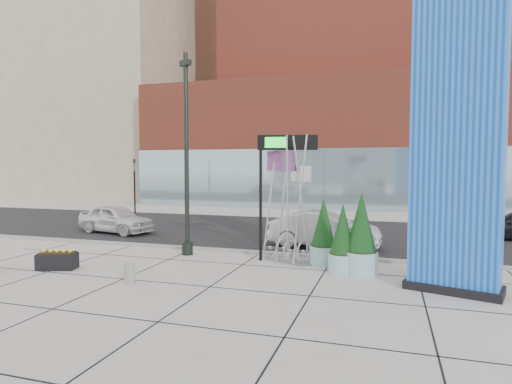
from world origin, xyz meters
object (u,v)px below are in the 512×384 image
(concrete_bollard, at_px, (130,273))
(blue_pylon, at_px, (457,147))
(public_art_sculpture, at_px, (287,229))
(car_white_west, at_px, (116,219))
(car_silver_mid, at_px, (324,230))
(lamp_post, at_px, (187,173))
(overhead_street_sign, at_px, (282,153))

(concrete_bollard, bearing_deg, blue_pylon, 12.41)
(public_art_sculpture, relative_size, car_white_west, 1.08)
(car_white_west, distance_m, car_silver_mid, 11.29)
(blue_pylon, height_order, car_silver_mid, blue_pylon)
(blue_pylon, bearing_deg, lamp_post, -176.28)
(car_white_west, bearing_deg, overhead_street_sign, -99.73)
(public_art_sculpture, bearing_deg, overhead_street_sign, -122.79)
(lamp_post, relative_size, car_silver_mid, 1.68)
(car_white_west, bearing_deg, blue_pylon, -99.54)
(lamp_post, height_order, car_silver_mid, lamp_post)
(concrete_bollard, distance_m, overhead_street_sign, 6.79)
(car_silver_mid, bearing_deg, lamp_post, 125.24)
(concrete_bollard, relative_size, overhead_street_sign, 0.13)
(public_art_sculpture, xyz_separation_m, car_white_west, (-10.31, 3.91, -0.50))
(public_art_sculpture, height_order, concrete_bollard, public_art_sculpture)
(concrete_bollard, bearing_deg, overhead_street_sign, 48.72)
(lamp_post, xyz_separation_m, car_white_west, (-6.16, 3.91, -2.56))
(concrete_bollard, bearing_deg, car_silver_mid, 56.87)
(public_art_sculpture, xyz_separation_m, concrete_bollard, (-3.93, -4.38, -0.93))
(overhead_street_sign, bearing_deg, car_white_west, 145.08)
(car_white_west, height_order, car_silver_mid, car_silver_mid)
(lamp_post, bearing_deg, concrete_bollard, -87.06)
(concrete_bollard, relative_size, car_silver_mid, 0.13)
(overhead_street_sign, bearing_deg, car_silver_mid, 57.33)
(blue_pylon, relative_size, public_art_sculpture, 1.81)
(overhead_street_sign, distance_m, car_silver_mid, 4.74)
(lamp_post, bearing_deg, overhead_street_sign, -1.93)
(public_art_sculpture, bearing_deg, car_white_west, -177.10)
(public_art_sculpture, distance_m, car_white_west, 11.04)
(concrete_bollard, height_order, car_white_west, car_white_west)
(blue_pylon, height_order, overhead_street_sign, blue_pylon)
(public_art_sculpture, distance_m, car_silver_mid, 3.25)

